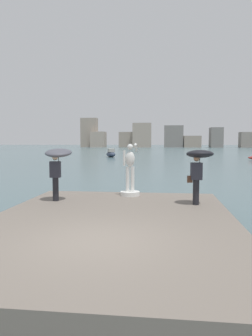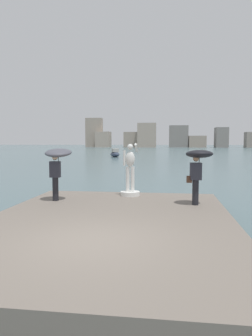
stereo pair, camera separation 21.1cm
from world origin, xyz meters
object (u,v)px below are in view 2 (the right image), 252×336
onlooker_left (57,160)px  onlooker_right (198,162)px  boat_far (115,154)px  statue_white_figure (130,177)px

onlooker_left → onlooker_right: onlooker_left is taller
onlooker_left → onlooker_right: bearing=-1.6°
onlooker_left → boat_far: size_ratio=0.51×
statue_white_figure → onlooker_left: statue_white_figure is taller
statue_white_figure → boat_far: bearing=100.4°
statue_white_figure → onlooker_left: 3.04m
onlooker_left → onlooker_right: 5.13m
statue_white_figure → onlooker_right: size_ratio=1.11×
onlooker_right → boat_far: size_ratio=0.49×
boat_far → onlooker_left: bearing=-83.4°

